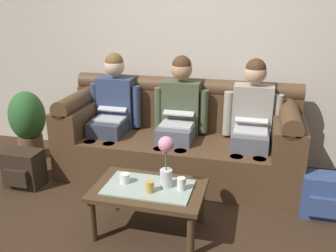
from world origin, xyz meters
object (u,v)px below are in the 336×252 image
object	(u,v)px
person_middle	(179,113)
person_right	(252,119)
coffee_table	(149,193)
cup_near_left	(181,184)
flower_vase	(166,159)
backpack_left	(24,169)
potted_plant	(28,122)
person_left	(113,108)
backpack_right	(322,196)
cup_far_center	(125,178)
cup_near_right	(150,186)
couch	(179,140)

from	to	relation	value
person_middle	person_right	world-z (taller)	same
coffee_table	cup_near_left	bearing A→B (deg)	3.72
flower_vase	backpack_left	xyz separation A→B (m)	(-1.53, 0.36, -0.44)
coffee_table	backpack_left	bearing A→B (deg)	164.20
person_middle	potted_plant	size ratio (longest dim) A/B	1.57
coffee_table	potted_plant	bearing A→B (deg)	149.61
cup_near_left	backpack_left	distance (m)	1.71
person_left	backpack_right	xyz separation A→B (m)	(2.06, -0.49, -0.48)
person_middle	backpack_left	distance (m)	1.62
flower_vase	cup_far_center	xyz separation A→B (m)	(-0.33, -0.03, -0.19)
cup_far_center	backpack_right	size ratio (longest dim) A/B	0.21
backpack_right	coffee_table	bearing A→B (deg)	-157.20
person_left	backpack_left	xyz separation A→B (m)	(-0.69, -0.66, -0.48)
coffee_table	cup_near_right	bearing A→B (deg)	-66.28
coffee_table	cup_far_center	distance (m)	0.22
cup_far_center	backpack_right	xyz separation A→B (m)	(1.54, 0.55, -0.25)
cup_near_right	coffee_table	bearing A→B (deg)	113.72
person_middle	person_right	distance (m)	0.71
person_right	flower_vase	xyz separation A→B (m)	(-0.58, -1.01, -0.04)
couch	person_left	xyz separation A→B (m)	(-0.71, -0.00, 0.29)
person_left	potted_plant	bearing A→B (deg)	-178.40
backpack_right	cup_near_right	bearing A→B (deg)	-154.04
coffee_table	potted_plant	world-z (taller)	potted_plant
person_left	cup_far_center	distance (m)	1.18
coffee_table	backpack_left	distance (m)	1.46
person_right	cup_near_right	world-z (taller)	person_right
person_left	flower_vase	world-z (taller)	person_left
person_right	cup_far_center	xyz separation A→B (m)	(-0.91, -1.04, -0.23)
person_left	coffee_table	bearing A→B (deg)	-55.89
coffee_table	cup_far_center	bearing A→B (deg)	176.57
cup_near_right	backpack_left	world-z (taller)	cup_near_right
flower_vase	cup_near_right	size ratio (longest dim) A/B	4.70
couch	person_left	distance (m)	0.77
cup_far_center	potted_plant	world-z (taller)	potted_plant
person_right	backpack_left	world-z (taller)	person_right
cup_near_left	person_middle	bearing A→B (deg)	103.63
coffee_table	flower_vase	bearing A→B (deg)	17.04
couch	cup_far_center	bearing A→B (deg)	-100.68
couch	person_right	bearing A→B (deg)	-0.33
person_left	person_middle	xyz separation A→B (m)	(0.71, -0.00, 0.00)
person_right	backpack_right	bearing A→B (deg)	-37.60
person_right	flower_vase	size ratio (longest dim) A/B	3.01
couch	coffee_table	world-z (taller)	couch
flower_vase	cup_far_center	size ratio (longest dim) A/B	5.15
person_middle	backpack_left	world-z (taller)	person_middle
person_middle	couch	bearing A→B (deg)	90.00
person_middle	coffee_table	bearing A→B (deg)	-90.00
person_left	cup_far_center	bearing A→B (deg)	-63.64
coffee_table	person_left	bearing A→B (deg)	124.11
couch	potted_plant	xyz separation A→B (m)	(-1.74, -0.03, 0.06)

